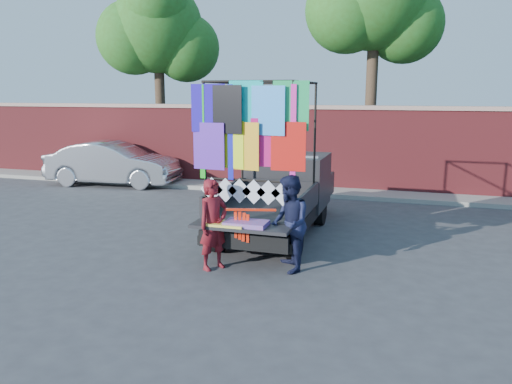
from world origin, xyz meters
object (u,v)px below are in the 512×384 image
(sedan, at_px, (113,164))
(man, at_px, (289,224))
(woman, at_px, (214,225))
(pickup_truck, at_px, (283,193))

(sedan, height_order, man, man)
(sedan, relative_size, woman, 2.75)
(pickup_truck, relative_size, woman, 3.24)
(woman, height_order, man, man)
(woman, distance_m, man, 1.29)
(woman, bearing_deg, sedan, 76.19)
(sedan, bearing_deg, man, -135.33)
(pickup_truck, xyz_separation_m, sedan, (-6.63, 3.52, -0.10))
(sedan, distance_m, woman, 8.89)
(sedan, relative_size, man, 2.60)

